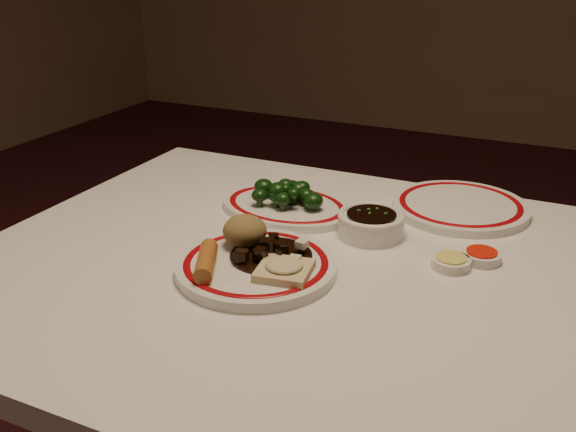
# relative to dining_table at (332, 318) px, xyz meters

# --- Properties ---
(dining_table) EXTENTS (1.20, 0.90, 0.75)m
(dining_table) POSITION_rel_dining_table_xyz_m (0.00, 0.00, 0.00)
(dining_table) COLOR white
(dining_table) RESTS_ON ground
(main_plate) EXTENTS (0.32, 0.32, 0.02)m
(main_plate) POSITION_rel_dining_table_xyz_m (-0.11, -0.06, 0.10)
(main_plate) COLOR white
(main_plate) RESTS_ON dining_table
(rice_mound) EXTENTS (0.07, 0.07, 0.05)m
(rice_mound) POSITION_rel_dining_table_xyz_m (-0.15, -0.01, 0.14)
(rice_mound) COLOR olive
(rice_mound) RESTS_ON main_plate
(spring_roll) EXTENTS (0.07, 0.11, 0.03)m
(spring_roll) POSITION_rel_dining_table_xyz_m (-0.17, -0.11, 0.12)
(spring_roll) COLOR #AE682A
(spring_roll) RESTS_ON main_plate
(fried_wonton) EXTENTS (0.09, 0.09, 0.02)m
(fried_wonton) POSITION_rel_dining_table_xyz_m (-0.05, -0.08, 0.12)
(fried_wonton) COLOR beige
(fried_wonton) RESTS_ON main_plate
(stirfry_heap) EXTENTS (0.13, 0.13, 0.03)m
(stirfry_heap) POSITION_rel_dining_table_xyz_m (-0.10, -0.04, 0.12)
(stirfry_heap) COLOR black
(stirfry_heap) RESTS_ON main_plate
(broccoli_plate) EXTENTS (0.29, 0.26, 0.02)m
(broccoli_plate) POSITION_rel_dining_table_xyz_m (-0.17, 0.19, 0.10)
(broccoli_plate) COLOR white
(broccoli_plate) RESTS_ON dining_table
(broccoli_pile) EXTENTS (0.15, 0.11, 0.05)m
(broccoli_pile) POSITION_rel_dining_table_xyz_m (-0.17, 0.19, 0.13)
(broccoli_pile) COLOR #23471C
(broccoli_pile) RESTS_ON broccoli_plate
(soy_bowl) EXTENTS (0.12, 0.12, 0.04)m
(soy_bowl) POSITION_rel_dining_table_xyz_m (0.01, 0.15, 0.11)
(soy_bowl) COLOR white
(soy_bowl) RESTS_ON dining_table
(sweet_sour_dish) EXTENTS (0.06, 0.06, 0.02)m
(sweet_sour_dish) POSITION_rel_dining_table_xyz_m (0.21, 0.13, 0.10)
(sweet_sour_dish) COLOR white
(sweet_sour_dish) RESTS_ON dining_table
(mustard_dish) EXTENTS (0.06, 0.06, 0.02)m
(mustard_dish) POSITION_rel_dining_table_xyz_m (0.17, 0.09, 0.10)
(mustard_dish) COLOR white
(mustard_dish) RESTS_ON dining_table
(far_plate) EXTENTS (0.34, 0.34, 0.02)m
(far_plate) POSITION_rel_dining_table_xyz_m (0.13, 0.33, 0.10)
(far_plate) COLOR white
(far_plate) RESTS_ON dining_table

